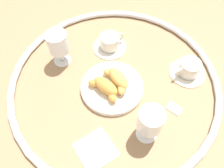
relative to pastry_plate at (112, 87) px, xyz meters
The scene contains 11 objects.
ground_plane 0.03m from the pastry_plate, 54.28° to the right, with size 2.20×2.20×0.00m, color #997551.
table_chrome_rim 0.03m from the pastry_plate, 54.28° to the right, with size 0.76×0.76×0.02m, color silver.
pastry_plate is the anchor object (origin of this frame).
croissant_large 0.04m from the pastry_plate, 85.09° to the right, with size 0.14×0.07×0.04m.
croissant_small 0.04m from the pastry_plate, 95.22° to the left, with size 0.13×0.09×0.04m.
coffee_cup_near 0.29m from the pastry_plate, 110.15° to the right, with size 0.14×0.14×0.06m.
coffee_cup_far 0.20m from the pastry_plate, 31.33° to the right, with size 0.14×0.14×0.06m.
juice_glass_left 0.22m from the pastry_plate, behind, with size 0.08×0.08×0.14m.
juice_glass_right 0.25m from the pastry_plate, 22.25° to the left, with size 0.08×0.08×0.14m.
sugar_packet 0.23m from the pastry_plate, 144.68° to the right, with size 0.05×0.03×0.01m, color white.
folded_napkin 0.23m from the pastry_plate, 133.65° to the left, with size 0.11×0.11×0.01m, color silver.
Camera 1 is at (-0.38, 0.27, 0.71)m, focal length 36.87 mm.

